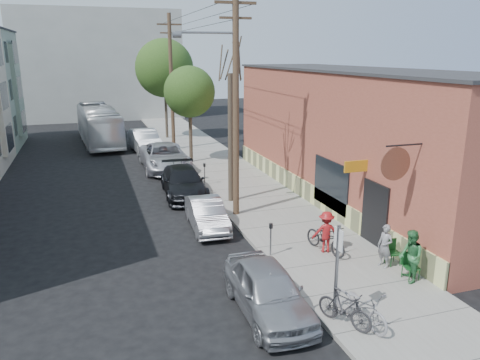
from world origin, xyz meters
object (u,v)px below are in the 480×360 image
object	(u,v)px
tree_leafy_far	(164,68)
bus	(99,125)
patron_grey	(385,246)
parking_meter_near	(271,234)
utility_pole_near	(235,99)
tree_bare	(230,139)
patio_chair_b	(411,267)
parking_meter_far	(205,170)
car_1	(207,214)
patio_chair_a	(393,253)
cyclist	(326,232)
patron_green	(411,256)
car_0	(268,290)
car_4	(145,141)
car_3	(165,157)
parked_bike_b	(361,306)
parked_bike_a	(345,308)
car_2	(183,182)
sign_post	(337,264)
tree_leafy_mid	(189,92)

from	to	relation	value
tree_leafy_far	bus	distance (m)	7.30
patron_grey	parking_meter_near	bearing A→B (deg)	-139.11
parking_meter_near	utility_pole_near	xyz separation A→B (m)	(0.14, 4.81, 4.43)
tree_bare	patio_chair_b	distance (m)	10.79
parking_meter_far	car_1	distance (m)	6.42
patio_chair_a	cyclist	xyz separation A→B (m)	(-1.73, 1.71, 0.35)
patron_green	car_0	world-z (taller)	patron_green
car_4	tree_bare	bearing A→B (deg)	-85.09
patron_grey	car_1	world-z (taller)	patron_grey
tree_leafy_far	car_3	world-z (taller)	tree_leafy_far
parking_meter_near	parking_meter_far	size ratio (longest dim) A/B	1.00
patio_chair_b	parked_bike_b	size ratio (longest dim) A/B	0.44
tree_leafy_far	car_0	bearing A→B (deg)	-93.89
parking_meter_far	parked_bike_b	world-z (taller)	parking_meter_far
cyclist	car_4	bearing A→B (deg)	-63.44
parked_bike_a	bus	xyz separation A→B (m)	(-5.39, 30.60, 0.90)
patio_chair_b	car_2	size ratio (longest dim) A/B	0.17
parking_meter_far	bus	world-z (taller)	bus
sign_post	tree_bare	bearing A→B (deg)	87.73
cyclist	sign_post	bearing A→B (deg)	80.75
utility_pole_near	tree_bare	xyz separation A→B (m)	(0.41, 2.00, -2.12)
car_3	car_4	distance (m)	6.13
utility_pole_near	parked_bike_a	size ratio (longest dim) A/B	5.90
sign_post	parked_bike_b	size ratio (longest dim) A/B	1.41
patio_chair_b	car_4	bearing A→B (deg)	119.04
car_1	car_3	distance (m)	11.14
car_1	patio_chair_b	bearing A→B (deg)	-50.63
patio_chair_a	cyclist	world-z (taller)	cyclist
car_0	car_1	world-z (taller)	car_0
tree_leafy_mid	parked_bike_a	world-z (taller)	tree_leafy_mid
cyclist	car_4	size ratio (longest dim) A/B	0.30
tree_leafy_mid	car_2	size ratio (longest dim) A/B	1.24
car_2	patio_chair_b	bearing A→B (deg)	-63.23
utility_pole_near	parked_bike_a	bearing A→B (deg)	-89.51
tree_bare	car_1	world-z (taller)	tree_bare
tree_bare	tree_leafy_far	xyz separation A→B (m)	(0.00, 19.20, 2.80)
sign_post	parked_bike_b	bearing A→B (deg)	-32.67
parking_meter_far	tree_leafy_far	xyz separation A→B (m)	(0.55, 15.99, 5.11)
tree_bare	tree_leafy_mid	size ratio (longest dim) A/B	0.98
parking_meter_near	car_1	size ratio (longest dim) A/B	0.32
cyclist	car_4	distance (m)	21.73
tree_leafy_mid	parked_bike_b	xyz separation A→B (m)	(0.14, -21.00, -4.18)
car_1	car_4	xyz separation A→B (m)	(-0.52, 17.25, 0.21)
car_1	bus	bearing A→B (deg)	102.43
sign_post	car_2	xyz separation A→B (m)	(-1.55, 13.35, -1.08)
patio_chair_a	parked_bike_b	xyz separation A→B (m)	(-3.11, -2.89, 0.08)
parking_meter_near	tree_leafy_mid	distance (m)	16.55
tree_leafy_far	utility_pole_near	bearing A→B (deg)	-91.11
parked_bike_b	parking_meter_far	bearing A→B (deg)	81.48
parking_meter_far	bus	bearing A→B (deg)	108.19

